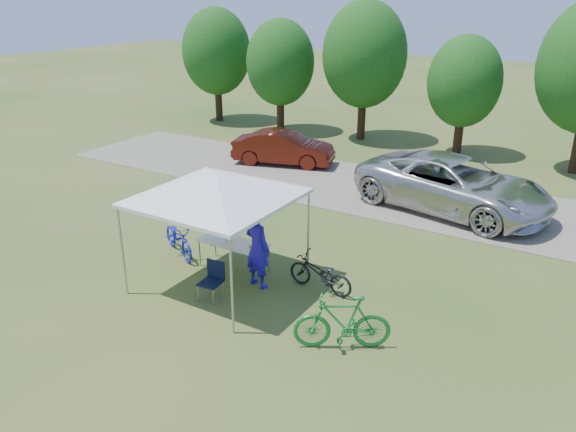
% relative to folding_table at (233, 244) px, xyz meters
% --- Properties ---
extents(ground, '(100.00, 100.00, 0.00)m').
position_rel_folding_table_xyz_m(ground, '(0.18, -0.77, -0.67)').
color(ground, '#2D5119').
rests_on(ground, ground).
extents(gravel_strip, '(24.00, 5.00, 0.02)m').
position_rel_folding_table_xyz_m(gravel_strip, '(0.18, 7.23, -0.66)').
color(gravel_strip, gray).
rests_on(gravel_strip, ground).
extents(canopy, '(4.53, 4.53, 3.00)m').
position_rel_folding_table_xyz_m(canopy, '(0.18, -0.77, 1.98)').
color(canopy, '#A5A5AA').
rests_on(canopy, ground).
extents(treeline, '(24.89, 4.28, 6.30)m').
position_rel_folding_table_xyz_m(treeline, '(-0.11, 13.28, 2.86)').
color(treeline, '#382314').
rests_on(treeline, ground).
extents(folding_table, '(1.73, 0.72, 0.71)m').
position_rel_folding_table_xyz_m(folding_table, '(0.00, 0.00, 0.00)').
color(folding_table, white).
rests_on(folding_table, ground).
extents(folding_chair, '(0.48, 0.50, 0.88)m').
position_rel_folding_table_xyz_m(folding_chair, '(0.47, -1.38, -0.15)').
color(folding_chair, black).
rests_on(folding_chair, ground).
extents(cooler, '(0.42, 0.28, 0.30)m').
position_rel_folding_table_xyz_m(cooler, '(-0.33, -0.00, 0.20)').
color(cooler, white).
rests_on(cooler, folding_table).
extents(ice_cream_cup, '(0.09, 0.09, 0.07)m').
position_rel_folding_table_xyz_m(ice_cream_cup, '(0.55, -0.05, 0.08)').
color(ice_cream_cup, gold).
rests_on(ice_cream_cup, folding_table).
extents(cyclist, '(0.77, 0.58, 1.91)m').
position_rel_folding_table_xyz_m(cyclist, '(0.99, -0.39, 0.28)').
color(cyclist, '#2314A9').
rests_on(cyclist, ground).
extents(bike_blue, '(1.79, 1.31, 0.90)m').
position_rel_folding_table_xyz_m(bike_blue, '(-1.70, -0.08, -0.22)').
color(bike_blue, '#161EC5').
rests_on(bike_blue, ground).
extents(bike_green, '(1.86, 1.42, 1.12)m').
position_rel_folding_table_xyz_m(bike_green, '(3.74, -1.57, -0.11)').
color(bike_green, '#1B7D33').
rests_on(bike_green, ground).
extents(bike_dark, '(1.66, 0.66, 0.86)m').
position_rel_folding_table_xyz_m(bike_dark, '(2.33, 0.15, -0.24)').
color(bike_dark, black).
rests_on(bike_dark, ground).
extents(minivan, '(6.43, 3.89, 1.67)m').
position_rel_folding_table_xyz_m(minivan, '(3.40, 6.73, 0.18)').
color(minivan, silver).
rests_on(minivan, gravel_strip).
extents(sedan, '(4.16, 2.46, 1.30)m').
position_rel_folding_table_xyz_m(sedan, '(-3.70, 8.22, -0.00)').
color(sedan, '#4C150C').
rests_on(sedan, gravel_strip).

